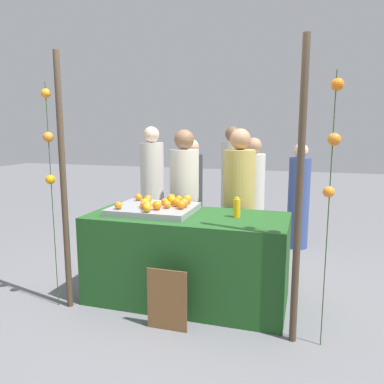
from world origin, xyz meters
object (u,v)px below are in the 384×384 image
at_px(chalkboard_sign, 167,300).
at_px(juice_bottle, 237,208).
at_px(orange_0, 179,199).
at_px(stall_counter, 188,258).
at_px(vendor_right, 239,211).
at_px(orange_1, 144,205).
at_px(vendor_left, 184,207).

bearing_deg(chalkboard_sign, juice_bottle, 54.80).
distance_m(orange_0, juice_bottle, 0.69).
relative_size(stall_counter, juice_bottle, 9.95).
distance_m(juice_bottle, vendor_right, 0.66).
xyz_separation_m(stall_counter, orange_1, (-0.41, -0.10, 0.53)).
bearing_deg(vendor_right, orange_1, -135.60).
distance_m(chalkboard_sign, vendor_right, 1.43).
bearing_deg(juice_bottle, vendor_right, 98.21).
distance_m(stall_counter, vendor_left, 0.84).
distance_m(orange_0, chalkboard_sign, 1.14).
bearing_deg(juice_bottle, vendor_left, 137.40).
bearing_deg(orange_1, juice_bottle, 9.22).
relative_size(stall_counter, orange_1, 26.44).
bearing_deg(chalkboard_sign, stall_counter, 91.31).
xyz_separation_m(stall_counter, vendor_left, (-0.27, 0.72, 0.35)).
bearing_deg(vendor_left, vendor_right, -4.20).
bearing_deg(juice_bottle, stall_counter, -174.83).
bearing_deg(vendor_right, orange_0, -144.33).
xyz_separation_m(orange_0, chalkboard_sign, (0.19, -0.88, -0.70)).
relative_size(juice_bottle, vendor_left, 0.11).
bearing_deg(orange_0, stall_counter, -56.25).
bearing_deg(vendor_right, stall_counter, -119.44).
height_order(orange_1, juice_bottle, juice_bottle).
bearing_deg(stall_counter, juice_bottle, 5.17).
height_order(stall_counter, orange_0, orange_0).
relative_size(stall_counter, chalkboard_sign, 3.51).
height_order(stall_counter, chalkboard_sign, stall_counter).
height_order(chalkboard_sign, vendor_left, vendor_left).
distance_m(stall_counter, orange_0, 0.62).
distance_m(stall_counter, chalkboard_sign, 0.63).
xyz_separation_m(orange_1, vendor_left, (0.14, 0.82, -0.18)).
bearing_deg(orange_0, chalkboard_sign, -77.47).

